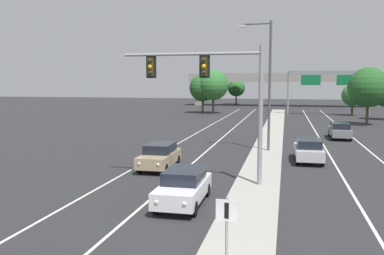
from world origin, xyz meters
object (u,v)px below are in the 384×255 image
Objects in this scene: car_oncoming_tan at (160,156)px; street_lamp_median at (267,78)px; overhead_signal_mast at (216,85)px; car_oncoming_white at (184,186)px; tree_far_right_b at (353,95)px; car_receding_grey at (340,130)px; car_receding_silver at (309,150)px; highway_sign_gantry at (329,78)px; tree_far_left_a at (213,85)px; tree_far_left_b at (236,88)px; median_sign_post at (227,225)px; tree_far_left_c at (203,88)px; tree_far_right_c at (368,88)px.

street_lamp_median is at bearing 50.96° from car_oncoming_tan.
car_oncoming_white is (-0.77, -3.77, -4.50)m from overhead_signal_mast.
car_receding_grey is at bearing -100.57° from tree_far_right_b.
highway_sign_gantry is at bearing 82.98° from car_receding_silver.
tree_far_left_a is 32.00m from tree_far_left_b.
tree_far_left_c is at bearing 102.28° from median_sign_post.
median_sign_post is 0.49× the size of car_receding_silver.
tree_far_right_b is (0.51, 15.57, -1.46)m from tree_far_right_c.
median_sign_post is at bearing -83.23° from tree_far_left_b.
tree_far_right_c is at bearing -32.19° from tree_far_left_c.
car_receding_silver is at bearing -71.17° from tree_far_left_a.
overhead_signal_mast is 5.92m from car_oncoming_white.
highway_sign_gantry is 16.08m from tree_far_right_c.
car_oncoming_tan is at bearing -129.04° from street_lamp_median.
street_lamp_median reaches higher than tree_far_left_c.
tree_far_left_c reaches higher than tree_far_left_b.
street_lamp_median reaches higher than car_receding_grey.
tree_far_left_b is at bearing 96.77° from median_sign_post.
tree_far_left_a is at bearing -90.35° from tree_far_left_b.
car_oncoming_white is 25.93m from car_receding_grey.
median_sign_post is 0.22× the size of street_lamp_median.
tree_far_right_b is at bearing 68.41° from car_oncoming_tan.
tree_far_right_c is 1.16× the size of tree_far_left_b.
highway_sign_gantry reaches higher than tree_far_right_b.
overhead_signal_mast reaches higher than car_receding_silver.
street_lamp_median is at bearing 79.02° from overhead_signal_mast.
car_receding_silver is 43.17m from tree_far_right_b.
car_oncoming_white is (-2.89, 6.55, -0.77)m from median_sign_post.
tree_far_right_c reaches higher than car_receding_silver.
car_receding_silver is (3.10, 18.08, -0.77)m from median_sign_post.
highway_sign_gantry is at bearing 78.24° from car_oncoming_white.
tree_far_left_b is (-13.99, 73.59, 3.37)m from car_receding_silver.
tree_far_left_a reaches higher than tree_far_right_b.
tree_far_right_c is at bearing 70.32° from car_receding_grey.
car_receding_silver is 0.87× the size of tree_far_right_b.
tree_far_right_c is (5.00, 13.98, 4.02)m from car_receding_grey.
tree_far_right_b is (23.28, 0.52, -1.64)m from tree_far_left_a.
tree_far_left_a is (-11.09, 38.40, -0.77)m from street_lamp_median.
tree_far_right_c is (3.38, -15.67, -1.32)m from highway_sign_gantry.
car_oncoming_tan is at bearing -81.66° from tree_far_left_c.
tree_far_left_a is at bearing -15.33° from tree_far_left_c.
street_lamp_median is (0.01, 21.28, 4.21)m from median_sign_post.
tree_far_left_a reaches higher than tree_far_left_c.
street_lamp_median is 1.93× the size of tree_far_right_b.
highway_sign_gantry is at bearing 102.18° from tree_far_right_c.
tree_far_right_b is at bearing 88.12° from tree_far_right_c.
car_oncoming_white is at bearing -79.22° from tree_far_left_c.
car_oncoming_white is at bearing -84.63° from tree_far_left_b.
street_lamp_median is 2.23× the size of car_oncoming_white.
street_lamp_median is at bearing -107.39° from tree_far_right_b.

